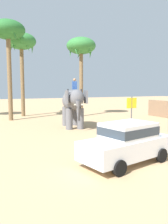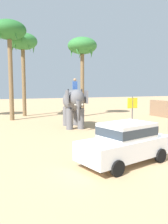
% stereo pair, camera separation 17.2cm
% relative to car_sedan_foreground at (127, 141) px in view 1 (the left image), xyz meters
% --- Properties ---
extents(ground_plane, '(120.00, 120.00, 0.00)m').
position_rel_car_sedan_foreground_xyz_m(ground_plane, '(1.62, 0.69, -0.93)').
color(ground_plane, tan).
extents(car_sedan_foreground, '(4.36, 2.50, 1.70)m').
position_rel_car_sedan_foreground_xyz_m(car_sedan_foreground, '(0.00, 0.00, 0.00)').
color(car_sedan_foreground, white).
rests_on(car_sedan_foreground, ground).
extents(elephant_with_mahout, '(2.25, 4.00, 3.88)m').
position_rel_car_sedan_foreground_xyz_m(elephant_with_mahout, '(1.18, 8.76, 1.06)').
color(elephant_with_mahout, slate).
rests_on(elephant_with_mahout, ground).
extents(palm_tree_behind_elephant, '(3.20, 3.20, 9.17)m').
position_rel_car_sedan_foreground_xyz_m(palm_tree_behind_elephant, '(-1.08, 18.07, 7.03)').
color(palm_tree_behind_elephant, brown).
rests_on(palm_tree_behind_elephant, ground).
extents(palm_tree_near_hut, '(3.20, 3.20, 8.67)m').
position_rel_car_sedan_foreground_xyz_m(palm_tree_near_hut, '(4.84, 15.27, 6.57)').
color(palm_tree_near_hut, brown).
rests_on(palm_tree_near_hut, ground).
extents(palm_tree_far_back, '(3.20, 3.20, 9.55)m').
position_rel_car_sedan_foreground_xyz_m(palm_tree_far_back, '(-2.77, 15.24, 7.38)').
color(palm_tree_far_back, brown).
rests_on(palm_tree_far_back, ground).
extents(signboard_yellow, '(1.00, 0.10, 2.40)m').
position_rel_car_sedan_foreground_xyz_m(signboard_yellow, '(6.53, 8.32, 0.76)').
color(signboard_yellow, '#4C4C51').
rests_on(signboard_yellow, ground).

